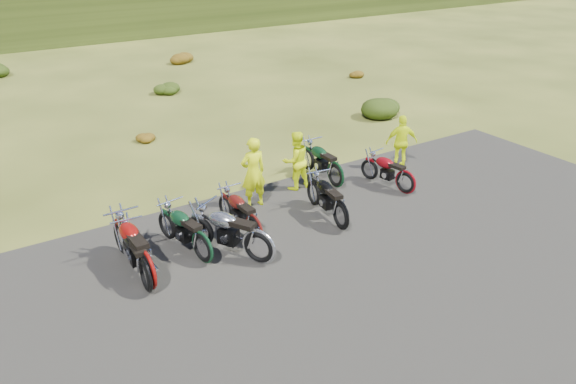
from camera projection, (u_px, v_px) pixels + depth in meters
ground at (309, 263)px, 12.15m from camera, size 300.00×300.00×0.00m
gravel_pad at (369, 311)px, 10.63m from camera, size 20.00×12.00×0.04m
shrub_4 at (144, 136)px, 18.85m from camera, size 0.77×0.77×0.45m
shrub_5 at (166, 87)px, 24.26m from camera, size 1.03×1.03×0.61m
shrub_6 at (180, 56)px, 29.67m from camera, size 1.30×1.30×0.77m
shrub_7 at (382, 104)px, 21.40m from camera, size 1.56×1.56×0.92m
shrub_8 at (354, 73)px, 26.94m from camera, size 0.77×0.77×0.45m
motorcycle_0 at (148, 291)px, 11.20m from camera, size 0.82×2.12×1.09m
motorcycle_1 at (150, 288)px, 11.31m from camera, size 0.84×2.34×1.21m
motorcycle_2 at (204, 263)px, 12.15m from camera, size 1.07×2.17×1.09m
motorcycle_3 at (259, 264)px, 12.12m from camera, size 1.81×2.38×1.20m
motorcycle_4 at (255, 243)px, 12.90m from camera, size 0.73×2.01×1.04m
motorcycle_5 at (340, 230)px, 13.49m from camera, size 0.95×2.14×1.08m
motorcycle_6 at (404, 194)px, 15.27m from camera, size 0.96×1.95×0.98m
motorcycle_7 at (335, 188)px, 15.65m from camera, size 0.72×2.09×1.09m
person_middle at (253, 174)px, 14.20m from camera, size 0.70×0.47×1.87m
person_right_a at (296, 161)px, 15.23m from camera, size 0.80×0.63×1.64m
person_right_b at (401, 143)px, 16.56m from camera, size 1.02×0.78×1.62m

